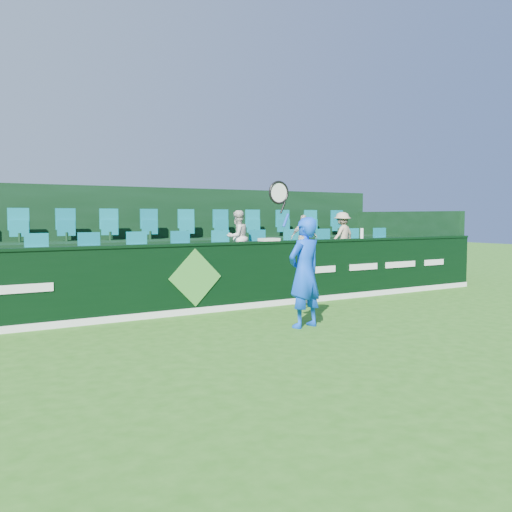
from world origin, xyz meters
TOP-DOWN VIEW (x-y plane):
  - ground at (0.00, 0.00)m, footprint 60.00×60.00m
  - sponsor_hoarding at (0.00, 4.00)m, footprint 16.00×0.25m
  - stand_tier_front at (0.00, 5.10)m, footprint 16.00×2.00m
  - stand_tier_back at (0.00, 7.00)m, footprint 16.00×1.80m
  - stand_rear at (0.00, 7.44)m, footprint 16.00×4.10m
  - seat_row_front at (0.00, 5.50)m, footprint 13.50×0.50m
  - seat_row_back at (0.00, 7.30)m, footprint 13.50×0.50m
  - tennis_player at (0.97, 1.77)m, footprint 1.22×0.55m
  - spectator_left at (1.66, 5.12)m, footprint 0.66×0.56m
  - spectator_middle at (3.52, 5.12)m, footprint 0.69×0.49m
  - spectator_right at (4.72, 5.12)m, footprint 0.83×0.59m
  - towel at (1.76, 4.00)m, footprint 0.40×0.26m
  - drinks_bottle at (4.34, 4.00)m, footprint 0.08×0.08m

SIDE VIEW (x-z plane):
  - ground at x=0.00m, z-range 0.00..0.00m
  - stand_tier_front at x=0.00m, z-range 0.00..0.80m
  - stand_tier_back at x=0.00m, z-range 0.00..1.30m
  - sponsor_hoarding at x=0.00m, z-range 0.00..1.35m
  - tennis_player at x=0.97m, z-range -0.30..2.18m
  - seat_row_front at x=0.00m, z-range 0.80..1.40m
  - stand_rear at x=0.00m, z-range -0.08..2.52m
  - spectator_middle at x=3.52m, z-range 0.80..1.89m
  - towel at x=1.76m, z-range 1.35..1.41m
  - spectator_right at x=4.72m, z-range 0.80..1.96m
  - spectator_left at x=1.66m, z-range 0.80..1.99m
  - drinks_bottle at x=4.34m, z-range 1.35..1.59m
  - seat_row_back at x=0.00m, z-range 1.30..1.90m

